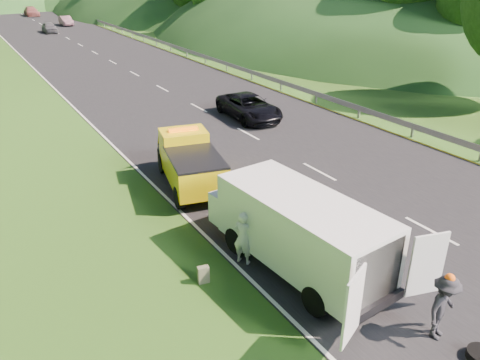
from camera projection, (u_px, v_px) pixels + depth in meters
ground at (328, 229)px, 16.51m from camera, size 320.00×320.00×0.00m
road_surface at (95, 53)px, 48.87m from camera, size 14.00×200.00×0.02m
guardrail at (123, 34)px, 62.00m from camera, size 0.06×140.00×1.52m
tree_line_right at (186, 22)px, 73.81m from camera, size 14.00×140.00×14.00m
tow_truck at (190, 161)px, 19.29m from camera, size 3.00×5.51×2.24m
white_van at (297, 228)px, 13.88m from camera, size 3.77×7.09×2.45m
woman at (243, 262)px, 14.68m from camera, size 0.74×0.80×1.77m
child at (274, 241)px, 15.81m from camera, size 0.47×0.39×0.89m
worker at (436, 336)px, 11.77m from camera, size 1.29×0.94×1.80m
suitcase at (203, 275)px, 13.65m from camera, size 0.37×0.25×0.54m
spare_tire at (480, 359)px, 11.09m from camera, size 0.68×0.68×0.20m
passing_suv at (249, 118)px, 28.27m from camera, size 2.64×5.21×1.41m
dist_car_a at (50, 33)px, 62.88m from camera, size 1.58×3.94×1.34m
dist_car_b at (67, 26)px, 70.16m from camera, size 1.43×4.10×1.35m
dist_car_c at (32, 16)px, 82.63m from camera, size 2.09×5.15×1.49m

